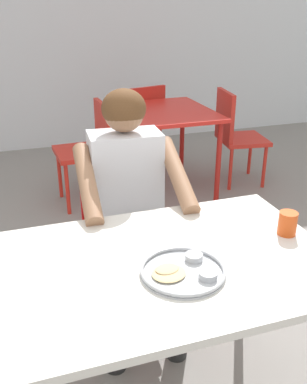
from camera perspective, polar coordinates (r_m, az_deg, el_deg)
The scene contains 9 objects.
table_foreground at distance 1.56m, azimuth -0.04°, elevation -11.53°, with size 1.29×0.79×0.76m.
thali_tray at distance 1.46m, azimuth 3.94°, elevation -10.22°, with size 0.29×0.29×0.03m.
drinking_cup at distance 1.75m, azimuth 17.14°, elevation -3.82°, with size 0.07×0.07×0.09m.
chair_foreground at distance 2.36m, azimuth -4.20°, elevation -3.46°, with size 0.45×0.43×0.88m.
diner_foreground at distance 2.07m, azimuth -3.13°, elevation -0.70°, with size 0.51×0.57×1.22m.
table_background_red at distance 3.76m, azimuth 1.40°, elevation 9.35°, with size 0.79×0.92×0.74m.
chair_red_left at distance 3.62m, azimuth -8.30°, elevation 6.13°, with size 0.43×0.45×0.84m.
chair_red_right at distance 4.06m, azimuth 10.59°, elevation 7.80°, with size 0.46×0.48×0.86m.
chair_red_far at distance 4.36m, azimuth -1.60°, elevation 9.35°, with size 0.49×0.52×0.85m.
Camera 1 is at (-0.47, -1.23, 1.58)m, focal length 40.68 mm.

